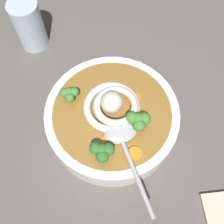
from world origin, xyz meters
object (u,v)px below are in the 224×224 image
Objects in this scene: drinking_glass at (29,25)px; noodle_pile at (113,105)px; soup_bowl at (112,118)px; soup_spoon at (124,138)px.

noodle_pile is at bearing -54.60° from drinking_glass.
soup_bowl is 1.40× the size of soup_spoon.
drinking_glass is (-15.41, 21.68, -1.35)cm from noodle_pile.
noodle_pile reaches higher than soup_spoon.
drinking_glass is (-15.21, 22.28, 2.72)cm from soup_bowl.
soup_bowl is at bearing -55.67° from drinking_glass.
soup_spoon is at bearing -76.20° from soup_bowl.
drinking_glass is at bearing 124.33° from soup_bowl.
noodle_pile is (0.19, 0.60, 4.07)cm from soup_bowl.
soup_bowl is 2.21× the size of drinking_glass.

